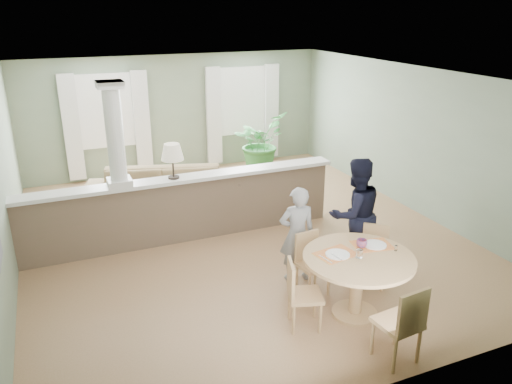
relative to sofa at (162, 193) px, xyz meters
name	(u,v)px	position (x,y,z in m)	size (l,w,h in m)	color
ground	(240,235)	(1.01, -1.42, -0.42)	(8.00, 8.00, 0.00)	tan
room_shell	(224,124)	(0.98, -0.80, 1.40)	(7.02, 8.02, 2.71)	gray
pony_wall	(179,201)	(0.03, -1.22, 0.29)	(5.32, 0.38, 2.70)	brown
sofa	(162,193)	(0.00, 0.00, 0.00)	(2.85, 1.11, 0.83)	olive
houseplant	(260,142)	(2.75, 1.78, 0.27)	(1.24, 1.08, 1.38)	#2A6A2C
dining_table	(358,268)	(1.52, -4.20, 0.25)	(1.38, 1.38, 0.94)	tan
chair_far_boy	(311,260)	(1.26, -3.46, 0.05)	(0.42, 0.42, 0.85)	tan
chair_far_man	(374,252)	(2.20, -3.61, 0.05)	(0.54, 0.54, 0.85)	tan
chair_near	(403,322)	(1.45, -5.17, 0.11)	(0.48, 0.48, 0.96)	tan
chair_side	(300,292)	(0.74, -4.15, 0.07)	(0.50, 0.50, 0.88)	tan
child_person	(297,234)	(1.23, -3.11, 0.29)	(0.51, 0.34, 1.41)	gray
man_person	(355,214)	(2.17, -3.11, 0.44)	(0.83, 0.65, 1.71)	black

